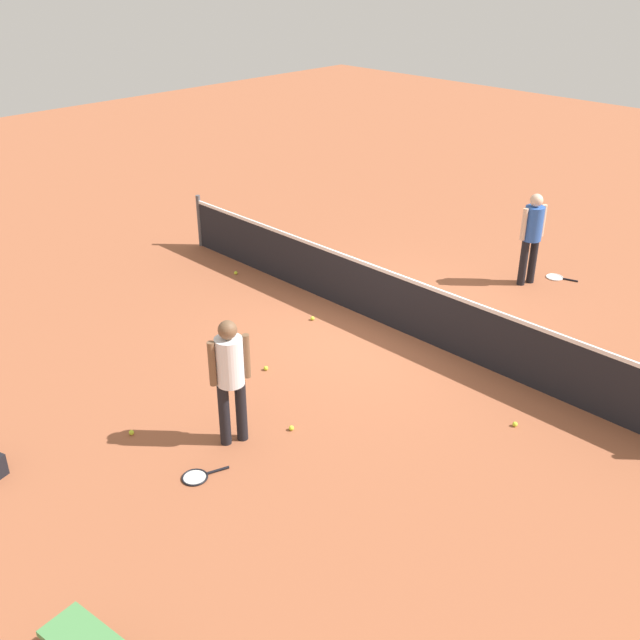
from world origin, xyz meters
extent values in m
plane|color=#9E5638|center=(0.00, 0.00, 0.00)|extent=(40.00, 40.00, 0.00)
cylinder|color=#4C4C51|center=(-5.00, 0.00, 0.54)|extent=(0.09, 0.09, 1.07)
cube|color=black|center=(0.00, 0.00, 0.46)|extent=(10.00, 0.02, 0.91)
cube|color=white|center=(0.00, 0.00, 0.94)|extent=(10.00, 0.04, 0.06)
cylinder|color=black|center=(0.74, -3.66, 0.42)|extent=(0.18, 0.18, 0.85)
cylinder|color=black|center=(0.67, -3.86, 0.42)|extent=(0.18, 0.18, 0.85)
cylinder|color=white|center=(0.70, -3.76, 1.16)|extent=(0.44, 0.44, 0.62)
cylinder|color=brown|center=(0.78, -3.56, 1.18)|extent=(0.12, 0.12, 0.58)
cylinder|color=brown|center=(0.63, -3.96, 1.18)|extent=(0.12, 0.12, 0.58)
sphere|color=brown|center=(0.70, -3.76, 1.58)|extent=(0.30, 0.30, 0.23)
cylinder|color=black|center=(0.78, 3.18, 0.42)|extent=(0.18, 0.18, 0.85)
cylinder|color=black|center=(0.71, 2.97, 0.42)|extent=(0.18, 0.18, 0.85)
cylinder|color=#2D59B2|center=(0.74, 3.07, 1.16)|extent=(0.43, 0.43, 0.62)
cylinder|color=beige|center=(0.81, 3.28, 1.18)|extent=(0.11, 0.11, 0.58)
cylinder|color=beige|center=(0.68, 2.87, 1.18)|extent=(0.11, 0.11, 0.58)
sphere|color=beige|center=(0.74, 3.07, 1.58)|extent=(0.29, 0.29, 0.23)
torus|color=black|center=(0.95, -4.56, 0.01)|extent=(0.40, 0.40, 0.02)
cylinder|color=silver|center=(0.95, -4.56, 0.01)|extent=(0.34, 0.34, 0.00)
cylinder|color=black|center=(1.04, -4.29, 0.02)|extent=(0.12, 0.28, 0.03)
torus|color=white|center=(1.01, 3.68, 0.01)|extent=(0.39, 0.39, 0.02)
cylinder|color=silver|center=(1.01, 3.68, 0.01)|extent=(0.33, 0.33, 0.00)
cylinder|color=black|center=(1.28, 3.76, 0.02)|extent=(0.28, 0.11, 0.03)
sphere|color=#C6E033|center=(-0.97, -0.74, 0.03)|extent=(0.07, 0.07, 0.07)
sphere|color=#C6E033|center=(-0.32, -4.61, 0.03)|extent=(0.07, 0.07, 0.07)
sphere|color=#C6E033|center=(1.05, -3.10, 0.03)|extent=(0.07, 0.07, 0.07)
sphere|color=#C6E033|center=(3.05, -0.99, 0.03)|extent=(0.07, 0.07, 0.07)
sphere|color=#C6E033|center=(-3.33, -0.45, 0.03)|extent=(0.07, 0.07, 0.07)
sphere|color=#C6E033|center=(-0.31, -2.35, 0.03)|extent=(0.07, 0.07, 0.07)
cylinder|color=#333338|center=(2.15, -6.66, 0.21)|extent=(0.07, 0.07, 0.42)
camera|label=1|loc=(6.84, -8.37, 5.64)|focal=41.51mm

